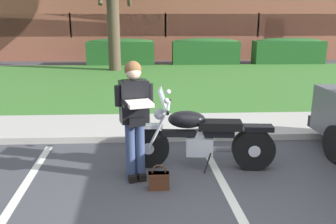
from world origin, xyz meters
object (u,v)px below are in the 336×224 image
handbag (159,179)px  hedge_center_right (288,50)px  motorcycle (206,138)px  rider_person (135,112)px  brick_building (162,24)px  hedge_left (121,51)px  hedge_center_left (206,51)px

handbag → hedge_center_right: hedge_center_right is taller
motorcycle → handbag: 1.05m
rider_person → brick_building: (0.97, 18.59, 0.72)m
hedge_left → hedge_center_right: same height
rider_person → handbag: 0.97m
motorcycle → hedge_left: size_ratio=0.73×
handbag → hedge_left: bearing=96.8°
hedge_center_left → brick_building: bearing=105.5°
hedge_left → motorcycle: bearing=-79.3°
hedge_left → hedge_center_left: bearing=0.0°
rider_person → brick_building: brick_building is taller
hedge_center_right → handbag: bearing=-117.4°
brick_building → motorcycle: bearing=-89.7°
brick_building → hedge_center_right: bearing=-48.5°
motorcycle → hedge_center_right: (5.68, 11.72, 0.16)m
brick_building → handbag: bearing=-92.0°
motorcycle → hedge_left: bearing=100.7°
rider_person → hedge_center_right: bearing=60.8°
handbag → hedge_left: hedge_left is taller
motorcycle → handbag: bearing=-137.7°
handbag → brick_building: (0.65, 18.91, 1.58)m
rider_person → hedge_left: size_ratio=0.55×
handbag → hedge_center_right: (6.42, 12.39, 0.51)m
hedge_center_right → brick_building: brick_building is taller
hedge_center_right → hedge_left: bearing=-180.0°
hedge_left → hedge_center_right: bearing=0.0°
handbag → hedge_left: 12.49m
rider_person → hedge_center_right: size_ratio=0.52×
handbag → hedge_center_right: size_ratio=0.11×
hedge_center_left → brick_building: brick_building is taller
hedge_center_left → motorcycle: bearing=-98.4°
motorcycle → hedge_center_left: bearing=81.6°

